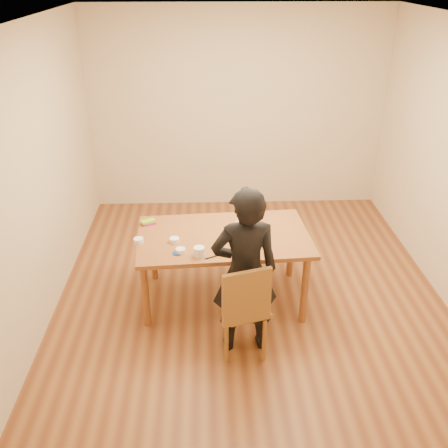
{
  "coord_description": "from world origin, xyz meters",
  "views": [
    {
      "loc": [
        -0.44,
        -4.4,
        3.11
      ],
      "look_at": [
        -0.28,
        -0.17,
        0.9
      ],
      "focal_mm": 40.0,
      "sensor_mm": 36.0,
      "label": 1
    }
  ],
  "objects_px": {
    "dining_chair": "(244,308)",
    "cake": "(244,229)",
    "cake_plate": "(244,233)",
    "person": "(245,273)",
    "dining_table": "(224,237)"
  },
  "relations": [
    {
      "from": "dining_chair",
      "to": "cake",
      "type": "distance_m",
      "value": 0.87
    },
    {
      "from": "cake_plate",
      "to": "cake",
      "type": "distance_m",
      "value": 0.04
    },
    {
      "from": "cake_plate",
      "to": "dining_chair",
      "type": "bearing_deg",
      "value": -93.41
    },
    {
      "from": "cake_plate",
      "to": "person",
      "type": "distance_m",
      "value": 0.75
    },
    {
      "from": "cake_plate",
      "to": "person",
      "type": "relative_size",
      "value": 0.17
    },
    {
      "from": "dining_chair",
      "to": "cake_plate",
      "type": "height_order",
      "value": "cake_plate"
    },
    {
      "from": "dining_chair",
      "to": "cake",
      "type": "height_order",
      "value": "cake"
    },
    {
      "from": "dining_chair",
      "to": "cake",
      "type": "relative_size",
      "value": 1.79
    },
    {
      "from": "dining_table",
      "to": "person",
      "type": "xyz_separation_m",
      "value": [
        0.15,
        -0.73,
        0.06
      ]
    },
    {
      "from": "cake_plate",
      "to": "person",
      "type": "xyz_separation_m",
      "value": [
        -0.05,
        -0.75,
        0.03
      ]
    },
    {
      "from": "dining_table",
      "to": "cake_plate",
      "type": "xyz_separation_m",
      "value": [
        0.2,
        0.02,
        0.03
      ]
    },
    {
      "from": "cake",
      "to": "cake_plate",
      "type": "bearing_deg",
      "value": 0.0
    },
    {
      "from": "cake",
      "to": "person",
      "type": "height_order",
      "value": "person"
    },
    {
      "from": "cake_plate",
      "to": "person",
      "type": "height_order",
      "value": "person"
    },
    {
      "from": "dining_chair",
      "to": "dining_table",
      "type": "bearing_deg",
      "value": 84.68
    }
  ]
}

